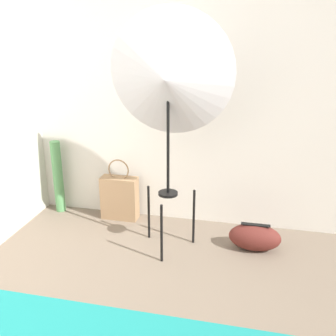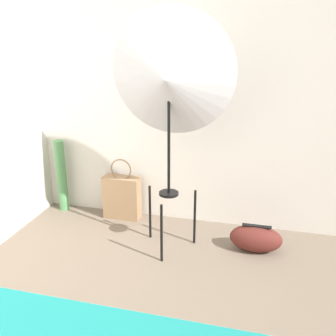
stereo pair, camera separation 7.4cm
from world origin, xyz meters
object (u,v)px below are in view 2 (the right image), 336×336
at_px(photo_umbrella, 169,77).
at_px(duffel_bag, 256,238).
at_px(paper_roll, 62,176).
at_px(tote_bag, 122,197).

xyz_separation_m(photo_umbrella, duffel_bag, (0.67, 0.11, -1.22)).
bearing_deg(paper_roll, tote_bag, -2.09).
bearing_deg(paper_roll, duffel_bag, -9.76).
height_order(duffel_bag, paper_roll, paper_roll).
xyz_separation_m(tote_bag, duffel_bag, (1.21, -0.29, -0.10)).
distance_m(tote_bag, paper_roll, 0.62).
bearing_deg(duffel_bag, photo_umbrella, -170.76).
relative_size(photo_umbrella, paper_roll, 2.63).
distance_m(photo_umbrella, duffel_bag, 1.40).
bearing_deg(duffel_bag, tote_bag, 166.49).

